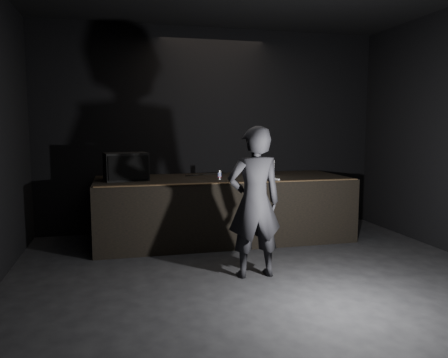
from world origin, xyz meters
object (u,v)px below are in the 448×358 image
Objects in this scene: person at (254,202)px; stage_riser at (223,208)px; beer_can at (219,175)px; stage_monitor at (126,167)px; laptop at (264,172)px.

stage_riser is at bearing -92.18° from person.
person reaches higher than stage_riser.
beer_can reaches higher than stage_riser.
stage_monitor is 1.43m from beer_can.
beer_can is at bearing -88.39° from person.
stage_riser is 5.79× the size of stage_monitor.
laptop is 3.07× the size of beer_can.
laptop is at bearing 11.92° from stage_riser.
person is at bearing -60.25° from stage_monitor.
stage_monitor is 2.36m from person.
person is at bearing -92.24° from laptop.
laptop reaches higher than beer_can.
stage_riser is at bearing -8.25° from stage_monitor.
stage_riser is 1.67m from stage_monitor.
beer_can is at bearing -135.40° from laptop.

